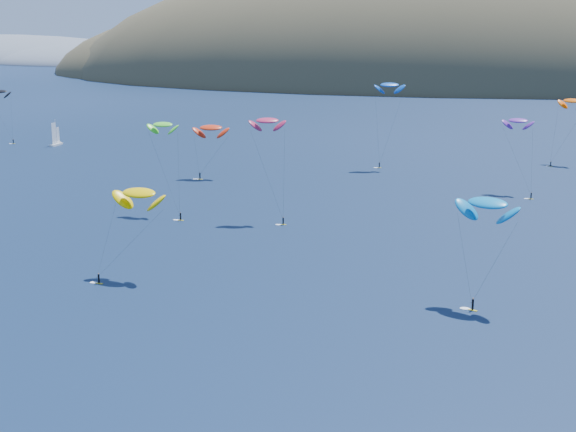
# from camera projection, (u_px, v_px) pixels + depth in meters

# --- Properties ---
(island) EXTENTS (730.00, 300.00, 210.00)m
(island) POSITION_uv_depth(u_px,v_px,m) (469.00, 93.00, 611.15)
(island) COLOR #3D3526
(island) RESTS_ON ground
(headland) EXTENTS (460.00, 250.00, 60.00)m
(headland) POSITION_uv_depth(u_px,v_px,m) (19.00, 62.00, 884.87)
(headland) COLOR slate
(headland) RESTS_ON ground
(sailboat) EXTENTS (7.85, 6.81, 9.80)m
(sailboat) POSITION_uv_depth(u_px,v_px,m) (56.00, 143.00, 297.95)
(sailboat) COLOR silver
(sailboat) RESTS_ON ground
(kitesurfer_1) EXTENTS (10.86, 7.86, 17.71)m
(kitesurfer_1) POSITION_uv_depth(u_px,v_px,m) (211.00, 128.00, 236.73)
(kitesurfer_1) COLOR gold
(kitesurfer_1) RESTS_ON ground
(kitesurfer_2) EXTENTS (11.91, 10.76, 18.47)m
(kitesurfer_2) POSITION_uv_depth(u_px,v_px,m) (139.00, 193.00, 146.47)
(kitesurfer_2) COLOR gold
(kitesurfer_2) RESTS_ON ground
(kitesurfer_3) EXTENTS (11.56, 10.81, 23.62)m
(kitesurfer_3) POSITION_uv_depth(u_px,v_px,m) (163.00, 125.00, 193.50)
(kitesurfer_3) COLOR gold
(kitesurfer_3) RESTS_ON ground
(kitesurfer_4) EXTENTS (9.84, 6.38, 28.53)m
(kitesurfer_4) POSITION_uv_depth(u_px,v_px,m) (390.00, 85.00, 250.16)
(kitesurfer_4) COLOR gold
(kitesurfer_4) RESTS_ON ground
(kitesurfer_5) EXTENTS (11.53, 9.42, 20.12)m
(kitesurfer_5) POSITION_uv_depth(u_px,v_px,m) (488.00, 203.00, 131.36)
(kitesurfer_5) COLOR gold
(kitesurfer_5) RESTS_ON ground
(kitesurfer_6) EXTENTS (8.90, 12.90, 21.66)m
(kitesurfer_6) POSITION_uv_depth(u_px,v_px,m) (518.00, 121.00, 216.74)
(kitesurfer_6) COLOR gold
(kitesurfer_6) RESTS_ON ground
(kitesurfer_9) EXTENTS (10.06, 8.66, 25.65)m
(kitesurfer_9) POSITION_uv_depth(u_px,v_px,m) (267.00, 121.00, 185.91)
(kitesurfer_9) COLOR gold
(kitesurfer_9) RESTS_ON ground
(kitesurfer_11) EXTENTS (11.56, 12.89, 22.77)m
(kitesurfer_11) POSITION_uv_depth(u_px,v_px,m) (572.00, 101.00, 258.93)
(kitesurfer_11) COLOR gold
(kitesurfer_11) RESTS_ON ground
(kitesurfer_12) EXTENTS (10.37, 5.12, 21.63)m
(kitesurfer_12) POSITION_uv_depth(u_px,v_px,m) (0.00, 92.00, 300.72)
(kitesurfer_12) COLOR gold
(kitesurfer_12) RESTS_ON ground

